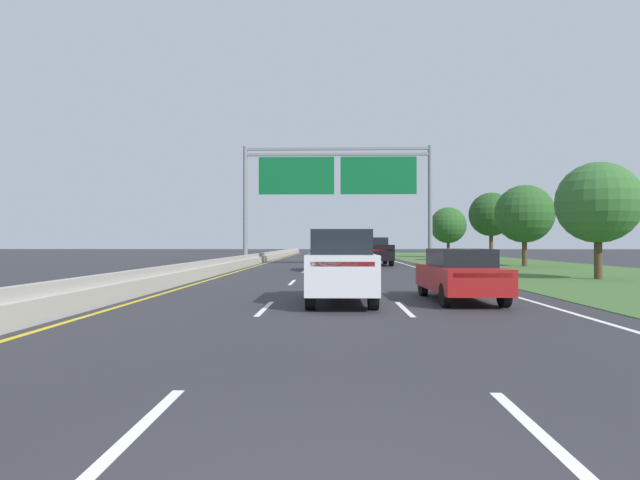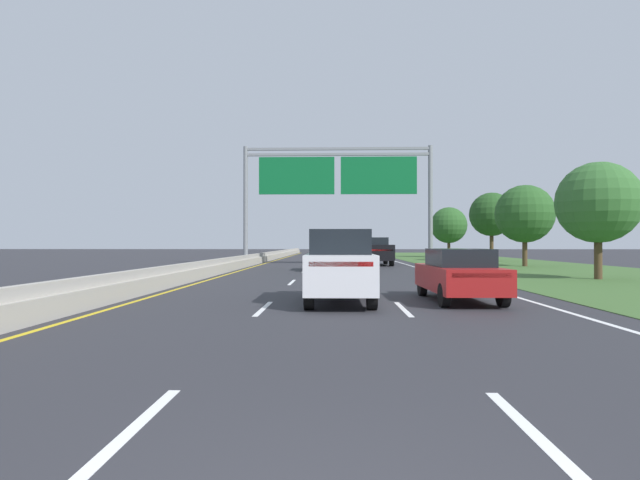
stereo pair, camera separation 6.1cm
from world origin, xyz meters
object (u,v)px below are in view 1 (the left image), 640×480
object	(u,v)px
car_blue_centre_lane_sedan	(335,253)
car_grey_centre_lane_suv	(330,253)
pickup_truck_black	(377,252)
car_silver_right_lane_suv	(365,249)
roadside_tree_mid	(524,214)
roadside_tree_distant	(448,225)
car_red_right_lane_sedan	(460,274)
car_white_centre_lane_suv	(340,265)
roadside_tree_near	(598,203)
roadside_tree_far	(491,215)
overhead_sign_gantry	(337,180)

from	to	relation	value
car_blue_centre_lane_sedan	car_grey_centre_lane_suv	bearing A→B (deg)	-179.71
pickup_truck_black	car_silver_right_lane_suv	bearing A→B (deg)	-1.77
pickup_truck_black	roadside_tree_mid	distance (m)	11.36
roadside_tree_distant	car_red_right_lane_sedan	bearing A→B (deg)	-102.34
car_silver_right_lane_suv	car_white_centre_lane_suv	bearing A→B (deg)	174.39
car_silver_right_lane_suv	roadside_tree_near	xyz separation A→B (m)	(9.07, -33.52, 2.58)
roadside_tree_near	roadside_tree_mid	bearing A→B (deg)	83.21
car_grey_centre_lane_suv	roadside_tree_far	size ratio (longest dim) A/B	0.72
car_grey_centre_lane_suv	car_blue_centre_lane_sedan	world-z (taller)	car_grey_centre_lane_suv
overhead_sign_gantry	car_white_centre_lane_suv	bearing A→B (deg)	-90.27
car_grey_centre_lane_suv	roadside_tree_mid	xyz separation A→B (m)	(14.51, 6.12, 2.83)
overhead_sign_gantry	car_silver_right_lane_suv	distance (m)	19.06
roadside_tree_mid	roadside_tree_far	distance (m)	10.46
pickup_truck_black	car_blue_centre_lane_sedan	distance (m)	9.13
overhead_sign_gantry	roadside_tree_far	world-z (taller)	overhead_sign_gantry
car_grey_centre_lane_suv	pickup_truck_black	bearing A→B (deg)	-23.72
car_grey_centre_lane_suv	roadside_tree_near	size ratio (longest dim) A/B	0.84
car_red_right_lane_sedan	car_white_centre_lane_suv	world-z (taller)	car_white_centre_lane_suv
pickup_truck_black	roadside_tree_distant	xyz separation A→B (m)	(10.63, 22.25, 2.87)
car_red_right_lane_sedan	car_white_centre_lane_suv	bearing A→B (deg)	96.82
roadside_tree_distant	overhead_sign_gantry	bearing A→B (deg)	-121.66
car_white_centre_lane_suv	roadside_tree_distant	bearing A→B (deg)	-16.65
pickup_truck_black	car_white_centre_lane_suv	xyz separation A→B (m)	(-3.29, -25.50, 0.02)
car_white_centre_lane_suv	roadside_tree_near	bearing A→B (deg)	-52.35
pickup_truck_black	car_silver_right_lane_suv	distance (m)	17.78
pickup_truck_black	roadside_tree_distant	size ratio (longest dim) A/B	0.88
overhead_sign_gantry	roadside_tree_distant	size ratio (longest dim) A/B	2.44
car_silver_right_lane_suv	car_grey_centre_lane_suv	bearing A→B (deg)	170.54
car_blue_centre_lane_sedan	roadside_tree_mid	bearing A→B (deg)	-125.19
car_grey_centre_lane_suv	car_blue_centre_lane_sedan	distance (m)	16.69
car_white_centre_lane_suv	car_silver_right_lane_suv	bearing A→B (deg)	-4.88
pickup_truck_black	roadside_tree_far	xyz separation A→B (m)	(11.55, 8.35, 3.40)
car_silver_right_lane_suv	car_grey_centre_lane_suv	size ratio (longest dim) A/B	1.00
overhead_sign_gantry	pickup_truck_black	bearing A→B (deg)	2.56
car_grey_centre_lane_suv	roadside_tree_mid	distance (m)	16.00
car_white_centre_lane_suv	car_red_right_lane_sedan	bearing A→B (deg)	-82.21
pickup_truck_black	roadside_tree_far	size ratio (longest dim) A/B	0.83
car_silver_right_lane_suv	roadside_tree_far	xyz separation A→B (m)	(11.45, -9.42, 3.38)
car_blue_centre_lane_sedan	roadside_tree_far	bearing A→B (deg)	-88.98
car_grey_centre_lane_suv	car_blue_centre_lane_sedan	size ratio (longest dim) A/B	1.06
car_silver_right_lane_suv	car_blue_centre_lane_sedan	bearing A→B (deg)	158.55
roadside_tree_near	car_silver_right_lane_suv	bearing A→B (deg)	105.14
car_red_right_lane_sedan	car_white_centre_lane_suv	distance (m)	3.64
roadside_tree_near	roadside_tree_distant	xyz separation A→B (m)	(1.46, 38.00, 0.27)
car_silver_right_lane_suv	car_grey_centre_lane_suv	distance (m)	26.24
overhead_sign_gantry	car_silver_right_lane_suv	size ratio (longest dim) A/B	3.18
overhead_sign_gantry	car_grey_centre_lane_suv	distance (m)	9.83
roadside_tree_near	roadside_tree_distant	size ratio (longest dim) A/B	0.91
overhead_sign_gantry	pickup_truck_black	size ratio (longest dim) A/B	2.76
car_silver_right_lane_suv	car_red_right_lane_sedan	bearing A→B (deg)	179.14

